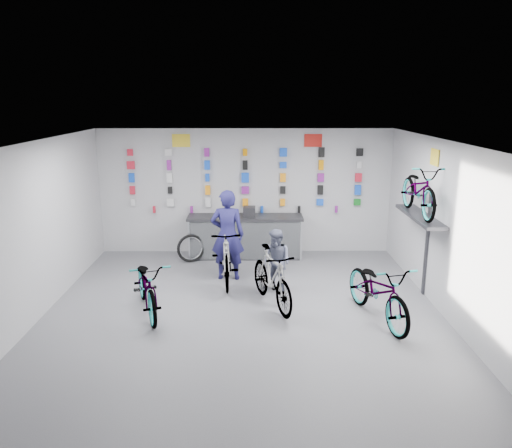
{
  "coord_description": "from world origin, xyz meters",
  "views": [
    {
      "loc": [
        0.17,
        -7.83,
        3.71
      ],
      "look_at": [
        0.24,
        1.4,
        1.35
      ],
      "focal_mm": 35.0,
      "sensor_mm": 36.0,
      "label": 1
    }
  ],
  "objects_px": {
    "bike_service": "(225,254)",
    "bike_left": "(147,285)",
    "clerk": "(227,235)",
    "customer": "(277,262)",
    "counter": "(245,237)",
    "bike_center": "(272,278)",
    "bike_right": "(378,290)"
  },
  "relations": [
    {
      "from": "counter",
      "to": "customer",
      "type": "bearing_deg",
      "value": -74.07
    },
    {
      "from": "bike_service",
      "to": "bike_left",
      "type": "bearing_deg",
      "value": -136.39
    },
    {
      "from": "bike_left",
      "to": "bike_right",
      "type": "bearing_deg",
      "value": -24.46
    },
    {
      "from": "bike_service",
      "to": "clerk",
      "type": "relative_size",
      "value": 1.05
    },
    {
      "from": "counter",
      "to": "bike_left",
      "type": "height_order",
      "value": "bike_left"
    },
    {
      "from": "clerk",
      "to": "customer",
      "type": "distance_m",
      "value": 1.3
    },
    {
      "from": "bike_center",
      "to": "bike_service",
      "type": "bearing_deg",
      "value": 106.84
    },
    {
      "from": "counter",
      "to": "bike_center",
      "type": "relative_size",
      "value": 1.5
    },
    {
      "from": "bike_right",
      "to": "clerk",
      "type": "xyz_separation_m",
      "value": [
        -2.65,
        2.04,
        0.41
      ]
    },
    {
      "from": "bike_left",
      "to": "clerk",
      "type": "bearing_deg",
      "value": 32.35
    },
    {
      "from": "clerk",
      "to": "bike_right",
      "type": "bearing_deg",
      "value": 144.39
    },
    {
      "from": "counter",
      "to": "customer",
      "type": "distance_m",
      "value": 2.33
    },
    {
      "from": "clerk",
      "to": "customer",
      "type": "bearing_deg",
      "value": 143.59
    },
    {
      "from": "counter",
      "to": "bike_left",
      "type": "distance_m",
      "value": 3.58
    },
    {
      "from": "counter",
      "to": "customer",
      "type": "relative_size",
      "value": 2.14
    },
    {
      "from": "customer",
      "to": "bike_left",
      "type": "bearing_deg",
      "value": -116.82
    },
    {
      "from": "customer",
      "to": "counter",
      "type": "bearing_deg",
      "value": 147.35
    },
    {
      "from": "clerk",
      "to": "bike_service",
      "type": "bearing_deg",
      "value": 81.33
    },
    {
      "from": "bike_center",
      "to": "clerk",
      "type": "height_order",
      "value": "clerk"
    },
    {
      "from": "bike_service",
      "to": "customer",
      "type": "xyz_separation_m",
      "value": [
        1.02,
        -0.57,
        0.03
      ]
    },
    {
      "from": "bike_right",
      "to": "clerk",
      "type": "relative_size",
      "value": 1.07
    },
    {
      "from": "counter",
      "to": "bike_service",
      "type": "height_order",
      "value": "bike_service"
    },
    {
      "from": "clerk",
      "to": "customer",
      "type": "relative_size",
      "value": 1.51
    },
    {
      "from": "clerk",
      "to": "bike_center",
      "type": "bearing_deg",
      "value": 123.19
    },
    {
      "from": "bike_center",
      "to": "bike_service",
      "type": "relative_size",
      "value": 0.91
    },
    {
      "from": "counter",
      "to": "clerk",
      "type": "distance_m",
      "value": 1.56
    },
    {
      "from": "bike_center",
      "to": "bike_right",
      "type": "height_order",
      "value": "bike_center"
    },
    {
      "from": "counter",
      "to": "bike_center",
      "type": "distance_m",
      "value": 2.93
    },
    {
      "from": "clerk",
      "to": "customer",
      "type": "height_order",
      "value": "clerk"
    },
    {
      "from": "bike_left",
      "to": "clerk",
      "type": "relative_size",
      "value": 1.01
    },
    {
      "from": "bike_right",
      "to": "bike_service",
      "type": "height_order",
      "value": "bike_service"
    },
    {
      "from": "bike_right",
      "to": "customer",
      "type": "xyz_separation_m",
      "value": [
        -1.66,
        1.26,
        0.09
      ]
    }
  ]
}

